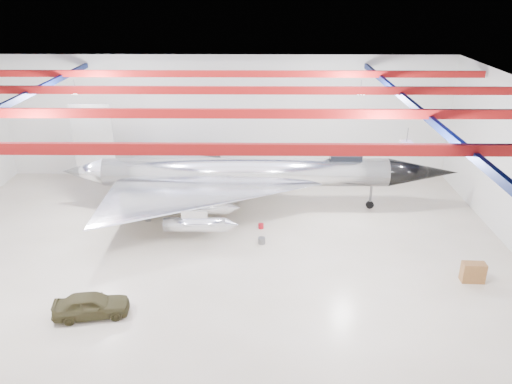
{
  "coord_description": "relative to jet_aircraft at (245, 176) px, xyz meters",
  "views": [
    {
      "loc": [
        3.09,
        -28.8,
        16.92
      ],
      "look_at": [
        2.74,
        2.0,
        3.76
      ],
      "focal_mm": 35.0,
      "sensor_mm": 36.0,
      "label": 1
    }
  ],
  "objects": [
    {
      "name": "jeep",
      "position": [
        -7.91,
        -14.02,
        -2.08
      ],
      "size": [
        4.25,
        2.29,
        1.37
      ],
      "primitive_type": "imported",
      "rotation": [
        0.0,
        0.0,
        1.74
      ],
      "color": "#3B361D",
      "rests_on": "floor"
    },
    {
      "name": "tool_chest",
      "position": [
        1.28,
        -3.56,
        -2.59
      ],
      "size": [
        0.5,
        0.5,
        0.37
      ],
      "primitive_type": "cylinder",
      "rotation": [
        0.0,
        0.0,
        -0.27
      ],
      "color": "#A8101D",
      "rests_on": "floor"
    },
    {
      "name": "desk",
      "position": [
        14.12,
        -10.42,
        -2.14
      ],
      "size": [
        1.4,
        0.74,
        1.25
      ],
      "primitive_type": "cube",
      "rotation": [
        0.0,
        0.0,
        -0.04
      ],
      "color": "brown",
      "rests_on": "floor"
    },
    {
      "name": "ceiling",
      "position": [
        -1.81,
        -7.54,
        8.23
      ],
      "size": [
        40.0,
        40.0,
        0.0
      ],
      "primitive_type": "plane",
      "rotation": [
        3.14,
        0.0,
        0.0
      ],
      "color": "#0A0F38",
      "rests_on": "wall_back"
    },
    {
      "name": "floor",
      "position": [
        -1.81,
        -7.54,
        -2.77
      ],
      "size": [
        40.0,
        40.0,
        0.0
      ],
      "primitive_type": "plane",
      "color": "#B7AB92",
      "rests_on": "ground"
    },
    {
      "name": "oil_barrel",
      "position": [
        -1.58,
        -0.76,
        -2.55
      ],
      "size": [
        0.73,
        0.63,
        0.44
      ],
      "primitive_type": "cube",
      "rotation": [
        0.0,
        0.0,
        0.22
      ],
      "color": "olive",
      "rests_on": "floor"
    },
    {
      "name": "wall_back",
      "position": [
        -1.81,
        7.46,
        2.73
      ],
      "size": [
        40.0,
        0.0,
        40.0
      ],
      "primitive_type": "plane",
      "rotation": [
        1.57,
        0.0,
        0.0
      ],
      "color": "silver",
      "rests_on": "floor"
    },
    {
      "name": "jet_aircraft",
      "position": [
        0.0,
        0.0,
        0.0
      ],
      "size": [
        30.89,
        17.71,
        8.44
      ],
      "rotation": [
        0.0,
        0.0,
        0.0
      ],
      "color": "silver",
      "rests_on": "floor"
    },
    {
      "name": "engine_drum",
      "position": [
        1.33,
        -5.86,
        -2.54
      ],
      "size": [
        0.6,
        0.6,
        0.45
      ],
      "primitive_type": "cylinder",
      "rotation": [
        0.0,
        0.0,
        0.25
      ],
      "color": "#59595B",
      "rests_on": "floor"
    },
    {
      "name": "crate_small",
      "position": [
        -7.31,
        -2.41,
        -2.63
      ],
      "size": [
        0.46,
        0.4,
        0.28
      ],
      "primitive_type": "cube",
      "rotation": [
        0.0,
        0.0,
        0.22
      ],
      "color": "#59595B",
      "rests_on": "floor"
    },
    {
      "name": "toolbox_red",
      "position": [
        -3.19,
        2.21,
        -2.6
      ],
      "size": [
        0.53,
        0.45,
        0.34
      ],
      "primitive_type": "cube",
      "rotation": [
        0.0,
        0.0,
        0.15
      ],
      "color": "#A8101D",
      "rests_on": "floor"
    },
    {
      "name": "ceiling_structure",
      "position": [
        -1.81,
        -7.54,
        7.56
      ],
      "size": [
        39.5,
        29.5,
        1.08
      ],
      "color": "maroon",
      "rests_on": "ceiling"
    },
    {
      "name": "spares_box",
      "position": [
        -0.14,
        3.33,
        -2.57
      ],
      "size": [
        0.45,
        0.45,
        0.39
      ],
      "primitive_type": "cylinder",
      "rotation": [
        0.0,
        0.0,
        0.03
      ],
      "color": "#59595B",
      "rests_on": "floor"
    }
  ]
}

